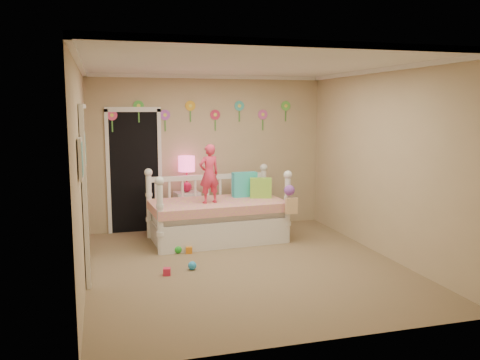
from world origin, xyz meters
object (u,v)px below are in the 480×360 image
object	(u,v)px
daybed	(217,205)
table_lamp	(187,168)
nightstand	(187,211)
child	(209,174)

from	to	relation	value
daybed	table_lamp	xyz separation A→B (m)	(-0.35, 0.72, 0.50)
daybed	nightstand	size ratio (longest dim) A/B	3.12
daybed	nightstand	xyz separation A→B (m)	(-0.35, 0.72, -0.23)
daybed	table_lamp	distance (m)	0.94
daybed	nightstand	bearing A→B (deg)	112.30
table_lamp	nightstand	bearing A→B (deg)	0.00
daybed	child	size ratio (longest dim) A/B	2.32
nightstand	table_lamp	size ratio (longest dim) A/B	1.10
daybed	child	bearing A→B (deg)	-141.05
daybed	table_lamp	size ratio (longest dim) A/B	3.44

